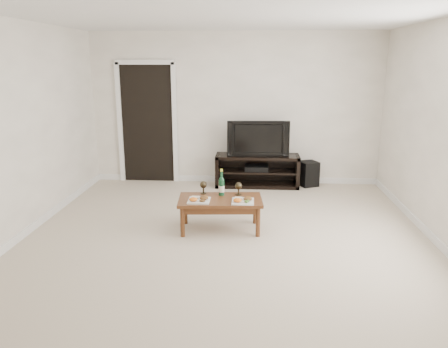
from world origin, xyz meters
TOP-DOWN VIEW (x-y plane):
  - floor at (0.00, 0.00)m, footprint 5.50×5.50m
  - back_wall at (0.00, 2.77)m, footprint 5.00×0.04m
  - ceiling at (0.00, 0.00)m, footprint 5.00×5.50m
  - doorway at (-1.55, 2.73)m, footprint 0.90×0.02m
  - media_console at (0.39, 2.50)m, footprint 1.43×0.45m
  - television at (0.39, 2.50)m, footprint 1.05×0.20m
  - av_receiver at (0.38, 2.48)m, footprint 0.40×0.31m
  - subwoofer at (1.28, 2.58)m, footprint 0.38×0.38m
  - coffee_table at (-0.09, 0.43)m, footprint 1.09×0.65m
  - plate_left at (-0.35, 0.31)m, footprint 0.27×0.27m
  - plate_right at (0.20, 0.31)m, footprint 0.27×0.27m
  - wine_bottle at (-0.09, 0.58)m, footprint 0.07×0.07m
  - goblet_left at (-0.33, 0.64)m, footprint 0.09×0.09m
  - goblet_right at (0.13, 0.61)m, footprint 0.09×0.09m

SIDE VIEW (x-z plane):
  - floor at x=0.00m, z-range 0.00..0.00m
  - coffee_table at x=-0.09m, z-range 0.00..0.42m
  - subwoofer at x=1.28m, z-range 0.00..0.43m
  - media_console at x=0.39m, z-range 0.00..0.55m
  - av_receiver at x=0.38m, z-range 0.29..0.36m
  - plate_left at x=-0.35m, z-range 0.42..0.49m
  - plate_right at x=0.20m, z-range 0.42..0.49m
  - goblet_left at x=-0.33m, z-range 0.42..0.59m
  - goblet_right at x=0.13m, z-range 0.42..0.59m
  - wine_bottle at x=-0.09m, z-range 0.42..0.77m
  - television at x=0.39m, z-range 0.55..1.15m
  - doorway at x=-1.55m, z-range 0.00..2.05m
  - back_wall at x=0.00m, z-range 0.00..2.60m
  - ceiling at x=0.00m, z-range 2.60..2.64m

